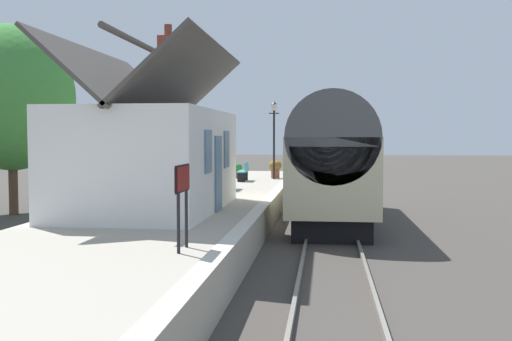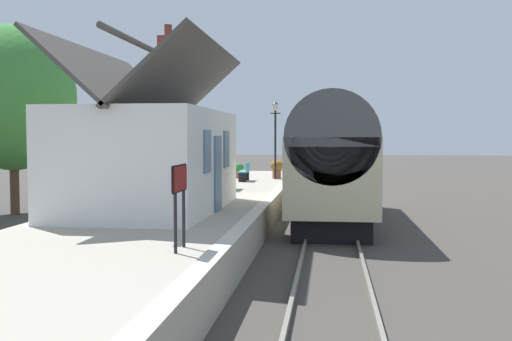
{
  "view_description": "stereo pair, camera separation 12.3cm",
  "coord_description": "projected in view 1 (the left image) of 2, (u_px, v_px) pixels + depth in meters",
  "views": [
    {
      "loc": [
        -19.78,
        -0.71,
        3.0
      ],
      "look_at": [
        -1.04,
        1.5,
        1.93
      ],
      "focal_mm": 41.56,
      "sensor_mm": 36.0,
      "label": 1
    },
    {
      "loc": [
        -19.77,
        -0.84,
        3.0
      ],
      "look_at": [
        -1.04,
        1.5,
        1.93
      ],
      "focal_mm": 41.56,
      "sensor_mm": 36.0,
      "label": 2
    }
  ],
  "objects": [
    {
      "name": "rail_far",
      "position": [
        309.0,
        225.0,
        19.84
      ],
      "size": [
        52.0,
        0.08,
        0.14
      ],
      "primitive_type": "cube",
      "color": "gray",
      "rests_on": "ground"
    },
    {
      "name": "platform_edge_coping",
      "position": [
        269.0,
        198.0,
        19.95
      ],
      "size": [
        32.0,
        0.36,
        0.02
      ],
      "primitive_type": "cube",
      "color": "beige",
      "rests_on": "platform"
    },
    {
      "name": "ground_plane",
      "position": [
        304.0,
        227.0,
        19.87
      ],
      "size": [
        160.0,
        160.0,
        0.0
      ],
      "primitive_type": "plane",
      "color": "#423D38"
    },
    {
      "name": "planter_edge_far",
      "position": [
        275.0,
        168.0,
        29.62
      ],
      "size": [
        0.64,
        0.64,
        1.0
      ],
      "color": "#9E5138",
      "rests_on": "platform"
    },
    {
      "name": "planter_bench_right",
      "position": [
        196.0,
        185.0,
        21.65
      ],
      "size": [
        0.39,
        0.39,
        0.64
      ],
      "color": "gray",
      "rests_on": "platform"
    },
    {
      "name": "planter_under_sign",
      "position": [
        207.0,
        174.0,
        26.89
      ],
      "size": [
        0.47,
        0.47,
        0.77
      ],
      "color": "#9E5138",
      "rests_on": "platform"
    },
    {
      "name": "lamp_post_platform",
      "position": [
        274.0,
        125.0,
        28.87
      ],
      "size": [
        0.32,
        0.5,
        3.8
      ],
      "color": "black",
      "rests_on": "platform"
    },
    {
      "name": "bench_platform_end",
      "position": [
        229.0,
        178.0,
        23.18
      ],
      "size": [
        1.4,
        0.44,
        0.88
      ],
      "color": "teal",
      "rests_on": "platform"
    },
    {
      "name": "platform",
      "position": [
        195.0,
        211.0,
        20.28
      ],
      "size": [
        32.0,
        5.45,
        0.93
      ],
      "primitive_type": "cube",
      "color": "#A39B8C",
      "rests_on": "ground"
    },
    {
      "name": "station_sign_board",
      "position": [
        182.0,
        186.0,
        10.75
      ],
      "size": [
        0.96,
        0.06,
        1.57
      ],
      "color": "black",
      "rests_on": "platform"
    },
    {
      "name": "tree_mid_background",
      "position": [
        11.0,
        98.0,
        22.68
      ],
      "size": [
        4.59,
        4.81,
        7.31
      ],
      "color": "#4C3828",
      "rests_on": "ground"
    },
    {
      "name": "rail_near",
      "position": [
        353.0,
        225.0,
        19.67
      ],
      "size": [
        52.0,
        0.08,
        0.14
      ],
      "primitive_type": "cube",
      "color": "gray",
      "rests_on": "ground"
    },
    {
      "name": "planter_bench_left",
      "position": [
        180.0,
        177.0,
        25.68
      ],
      "size": [
        1.01,
        0.32,
        0.66
      ],
      "color": "teal",
      "rests_on": "platform"
    },
    {
      "name": "station_building",
      "position": [
        152.0,
        155.0,
        16.73
      ],
      "size": [
        7.36,
        4.02,
        5.55
      ],
      "color": "white",
      "rests_on": "platform"
    },
    {
      "name": "train",
      "position": [
        331.0,
        159.0,
        21.07
      ],
      "size": [
        10.32,
        2.73,
        4.32
      ],
      "color": "black",
      "rests_on": "ground"
    },
    {
      "name": "bench_mid_platform",
      "position": [
        244.0,
        171.0,
        27.79
      ],
      "size": [
        1.41,
        0.46,
        0.88
      ],
      "color": "teal",
      "rests_on": "platform"
    },
    {
      "name": "planter_by_door",
      "position": [
        237.0,
        170.0,
        29.73
      ],
      "size": [
        0.54,
        0.54,
        0.76
      ],
      "color": "#9E5138",
      "rests_on": "platform"
    },
    {
      "name": "planter_corner_building",
      "position": [
        211.0,
        173.0,
        27.73
      ],
      "size": [
        0.43,
        0.43,
        0.76
      ],
      "color": "#9E5138",
      "rests_on": "platform"
    }
  ]
}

